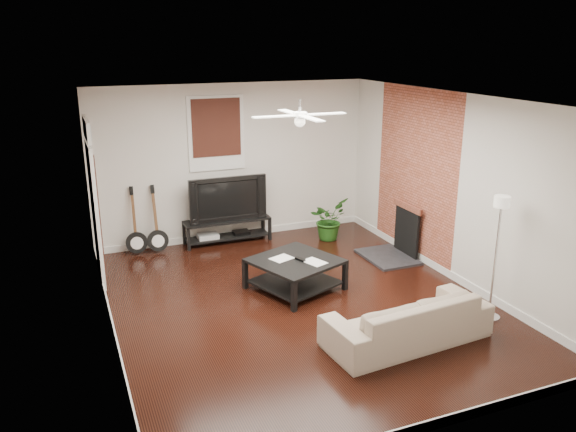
# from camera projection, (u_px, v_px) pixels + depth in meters

# --- Properties ---
(room) EXTENTS (5.01, 6.01, 2.81)m
(room) POSITION_uv_depth(u_px,v_px,m) (299.00, 206.00, 7.62)
(room) COLOR black
(room) RESTS_ON ground
(brick_accent) EXTENTS (0.02, 2.20, 2.80)m
(brick_accent) POSITION_uv_depth(u_px,v_px,m) (415.00, 174.00, 9.40)
(brick_accent) COLOR #A04B33
(brick_accent) RESTS_ON floor
(fireplace) EXTENTS (0.80, 1.10, 0.92)m
(fireplace) POSITION_uv_depth(u_px,v_px,m) (397.00, 231.00, 9.58)
(fireplace) COLOR black
(fireplace) RESTS_ON floor
(window_back) EXTENTS (1.00, 0.06, 1.30)m
(window_back) POSITION_uv_depth(u_px,v_px,m) (216.00, 133.00, 9.98)
(window_back) COLOR black
(window_back) RESTS_ON wall_back
(door_left) EXTENTS (0.08, 1.00, 2.50)m
(door_left) POSITION_uv_depth(u_px,v_px,m) (95.00, 200.00, 8.47)
(door_left) COLOR white
(door_left) RESTS_ON wall_left
(tv_stand) EXTENTS (1.55, 0.41, 0.43)m
(tv_stand) POSITION_uv_depth(u_px,v_px,m) (227.00, 231.00, 10.36)
(tv_stand) COLOR black
(tv_stand) RESTS_ON floor
(tv) EXTENTS (1.39, 0.18, 0.80)m
(tv) POSITION_uv_depth(u_px,v_px,m) (226.00, 197.00, 10.19)
(tv) COLOR black
(tv) RESTS_ON tv_stand
(coffee_table) EXTENTS (1.42, 1.42, 0.46)m
(coffee_table) POSITION_uv_depth(u_px,v_px,m) (295.00, 274.00, 8.41)
(coffee_table) COLOR black
(coffee_table) RESTS_ON floor
(sofa) EXTENTS (2.11, 0.97, 0.60)m
(sofa) POSITION_uv_depth(u_px,v_px,m) (407.00, 319.00, 6.93)
(sofa) COLOR tan
(sofa) RESTS_ON floor
(floor_lamp) EXTENTS (0.30, 0.30, 1.68)m
(floor_lamp) POSITION_uv_depth(u_px,v_px,m) (495.00, 259.00, 7.35)
(floor_lamp) COLOR silver
(floor_lamp) RESTS_ON floor
(potted_plant) EXTENTS (0.90, 0.88, 0.75)m
(potted_plant) POSITION_uv_depth(u_px,v_px,m) (328.00, 219.00, 10.48)
(potted_plant) COLOR #205217
(potted_plant) RESTS_ON floor
(guitar_left) EXTENTS (0.38, 0.29, 1.18)m
(guitar_left) POSITION_uv_depth(u_px,v_px,m) (135.00, 222.00, 9.65)
(guitar_left) COLOR black
(guitar_left) RESTS_ON floor
(guitar_right) EXTENTS (0.37, 0.26, 1.18)m
(guitar_right) POSITION_uv_depth(u_px,v_px,m) (156.00, 220.00, 9.74)
(guitar_right) COLOR black
(guitar_right) RESTS_ON floor
(ceiling_fan) EXTENTS (1.24, 1.24, 0.32)m
(ceiling_fan) POSITION_uv_depth(u_px,v_px,m) (300.00, 115.00, 7.27)
(ceiling_fan) COLOR white
(ceiling_fan) RESTS_ON ceiling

